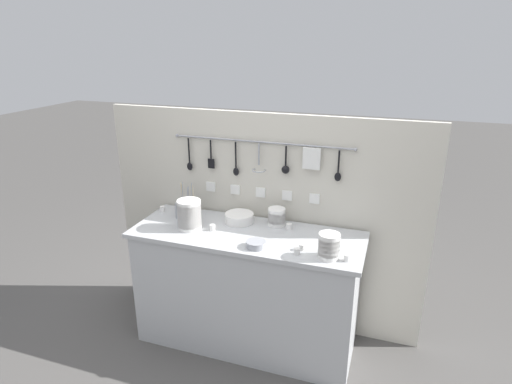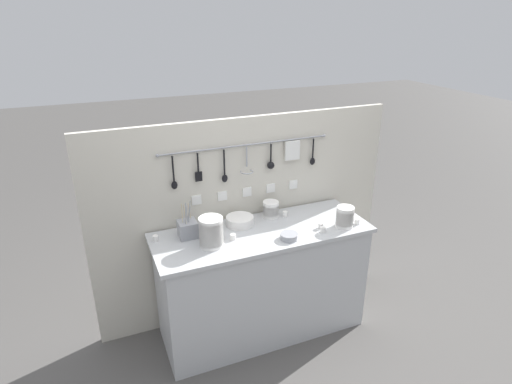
# 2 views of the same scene
# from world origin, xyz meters

# --- Properties ---
(ground_plane) EXTENTS (20.00, 20.00, 0.00)m
(ground_plane) POSITION_xyz_m (0.00, 0.00, 0.00)
(ground_plane) COLOR #514F4C
(counter) EXTENTS (1.56, 0.57, 0.86)m
(counter) POSITION_xyz_m (0.00, 0.00, 0.43)
(counter) COLOR #B7BABC
(counter) RESTS_ON ground
(back_wall) EXTENTS (2.36, 0.11, 1.61)m
(back_wall) POSITION_xyz_m (0.00, 0.32, 0.81)
(back_wall) COLOR beige
(back_wall) RESTS_ON ground
(bowl_stack_tall_left) EXTENTS (0.16, 0.16, 0.21)m
(bowl_stack_tall_left) POSITION_xyz_m (-0.39, -0.06, 0.96)
(bowl_stack_tall_left) COLOR white
(bowl_stack_tall_left) RESTS_ON counter
(bowl_stack_short_front) EXTENTS (0.12, 0.12, 0.12)m
(bowl_stack_short_front) POSITION_xyz_m (0.15, 0.19, 0.92)
(bowl_stack_short_front) COLOR white
(bowl_stack_short_front) RESTS_ON counter
(bowl_stack_nested_right) EXTENTS (0.13, 0.13, 0.16)m
(bowl_stack_nested_right) POSITION_xyz_m (0.58, -0.17, 0.94)
(bowl_stack_nested_right) COLOR white
(bowl_stack_nested_right) RESTS_ON counter
(plate_stack) EXTENTS (0.20, 0.20, 0.06)m
(plate_stack) POSITION_xyz_m (-0.11, 0.16, 0.89)
(plate_stack) COLOR white
(plate_stack) RESTS_ON counter
(steel_mixing_bowl) EXTENTS (0.12, 0.12, 0.04)m
(steel_mixing_bowl) POSITION_xyz_m (0.12, -0.18, 0.88)
(steel_mixing_bowl) COLOR #93969E
(steel_mixing_bowl) RESTS_ON counter
(cutlery_caddy) EXTENTS (0.13, 0.13, 0.27)m
(cutlery_caddy) POSITION_xyz_m (-0.51, 0.13, 0.92)
(cutlery_caddy) COLOR #93969E
(cutlery_caddy) RESTS_ON counter
(cup_back_left) EXTENTS (0.04, 0.04, 0.04)m
(cup_back_left) POSITION_xyz_m (0.25, 0.15, 0.88)
(cup_back_left) COLOR white
(cup_back_left) RESTS_ON counter
(cup_edge_far) EXTENTS (0.04, 0.04, 0.04)m
(cup_edge_far) POSITION_xyz_m (0.39, -0.18, 0.88)
(cup_edge_far) COLOR white
(cup_edge_far) RESTS_ON counter
(cup_by_caddy) EXTENTS (0.04, 0.04, 0.04)m
(cup_by_caddy) POSITION_xyz_m (-0.23, -0.03, 0.88)
(cup_by_caddy) COLOR white
(cup_by_caddy) RESTS_ON counter
(cup_edge_near) EXTENTS (0.04, 0.04, 0.04)m
(cup_edge_near) POSITION_xyz_m (0.41, -0.12, 0.88)
(cup_edge_near) COLOR white
(cup_edge_near) RESTS_ON counter
(cup_back_right) EXTENTS (0.04, 0.04, 0.04)m
(cup_back_right) POSITION_xyz_m (0.68, -0.17, 0.88)
(cup_back_right) COLOR white
(cup_back_right) RESTS_ON counter
(cup_front_left) EXTENTS (0.04, 0.04, 0.04)m
(cup_front_left) POSITION_xyz_m (-0.73, 0.15, 0.88)
(cup_front_left) COLOR white
(cup_front_left) RESTS_ON counter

